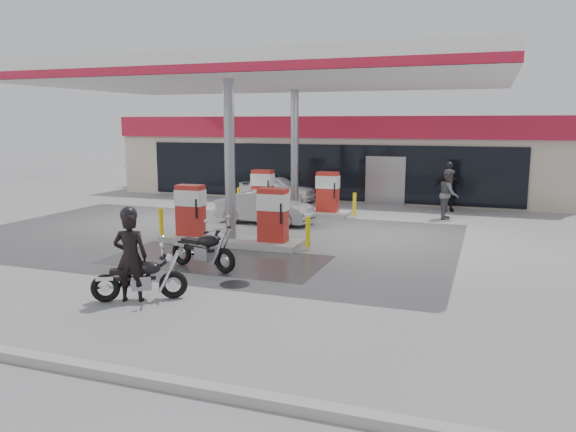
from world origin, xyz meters
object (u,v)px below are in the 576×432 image
(pump_island_far, at_px, (295,197))
(hatchback_silver, at_px, (265,208))
(biker_main, at_px, (130,257))
(biker_walking, at_px, (448,188))
(parked_car_left, at_px, (163,176))
(parked_motorcycle, at_px, (204,250))
(attendant, at_px, (449,194))
(pump_island_near, at_px, (231,221))
(main_motorcycle, at_px, (141,279))
(sedan_white, at_px, (277,189))

(pump_island_far, height_order, hatchback_silver, pump_island_far)
(biker_main, relative_size, biker_walking, 0.96)
(parked_car_left, relative_size, biker_walking, 2.41)
(biker_main, bearing_deg, parked_motorcycle, -115.74)
(biker_main, xyz_separation_m, hatchback_silver, (-0.81, 9.43, -0.34))
(parked_motorcycle, bearing_deg, biker_walking, 81.62)
(attendant, bearing_deg, parked_motorcycle, 150.76)
(hatchback_silver, bearing_deg, parked_motorcycle, -167.30)
(pump_island_near, height_order, main_motorcycle, pump_island_near)
(biker_main, height_order, parked_motorcycle, biker_main)
(parked_motorcycle, xyz_separation_m, hatchback_silver, (-0.99, 6.61, 0.11))
(pump_island_near, relative_size, hatchback_silver, 1.41)
(parked_motorcycle, bearing_deg, pump_island_far, 109.25)
(parked_motorcycle, distance_m, attendant, 11.35)
(biker_main, xyz_separation_m, parked_motorcycle, (0.19, 2.82, -0.46))
(pump_island_near, xyz_separation_m, biker_main, (0.48, -5.83, 0.24))
(biker_walking, bearing_deg, biker_main, -127.48)
(sedan_white, relative_size, attendant, 1.88)
(main_motorcycle, bearing_deg, biker_main, -178.87)
(pump_island_far, distance_m, biker_main, 11.84)
(biker_main, xyz_separation_m, sedan_white, (-2.44, 15.03, -0.32))
(main_motorcycle, height_order, biker_main, biker_main)
(main_motorcycle, distance_m, sedan_white, 15.15)
(pump_island_far, bearing_deg, hatchback_silver, -97.73)
(biker_main, relative_size, parked_car_left, 0.40)
(pump_island_near, height_order, biker_walking, biker_walking)
(pump_island_near, xyz_separation_m, parked_motorcycle, (0.67, -3.01, -0.22))
(parked_car_left, bearing_deg, parked_motorcycle, -127.77)
(pump_island_near, bearing_deg, biker_main, -85.30)
(parked_motorcycle, relative_size, attendant, 1.08)
(pump_island_near, distance_m, attendant, 9.22)
(parked_car_left, bearing_deg, biker_walking, -84.15)
(main_motorcycle, height_order, parked_motorcycle, parked_motorcycle)
(pump_island_near, distance_m, sedan_white, 9.41)
(pump_island_far, relative_size, attendant, 2.64)
(pump_island_far, bearing_deg, attendant, 9.46)
(pump_island_far, xyz_separation_m, sedan_white, (-1.96, 3.20, -0.09))
(parked_motorcycle, bearing_deg, sedan_white, 117.18)
(pump_island_far, xyz_separation_m, parked_motorcycle, (0.67, -9.01, -0.22))
(pump_island_near, distance_m, biker_main, 5.85)
(parked_motorcycle, bearing_deg, main_motorcycle, -75.44)
(biker_main, distance_m, hatchback_silver, 9.47)
(sedan_white, distance_m, hatchback_silver, 5.83)
(biker_walking, bearing_deg, pump_island_far, -170.89)
(pump_island_far, bearing_deg, biker_main, -87.68)
(parked_motorcycle, relative_size, hatchback_silver, 0.58)
(pump_island_far, xyz_separation_m, attendant, (6.00, 1.00, 0.26))
(pump_island_far, relative_size, biker_walking, 2.61)
(sedan_white, relative_size, parked_car_left, 0.77)
(attendant, height_order, biker_walking, biker_walking)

